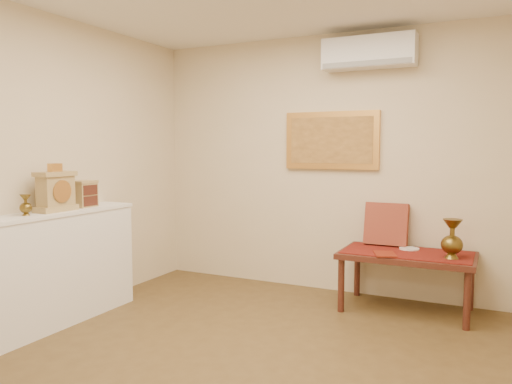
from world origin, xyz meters
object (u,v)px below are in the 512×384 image
Objects in this scene: low_table at (407,260)px; display_ledge at (35,273)px; mantel_clock at (56,191)px; wooden_chest at (84,194)px; brass_urn_tall at (452,234)px.

display_ledge is at bearing -144.90° from low_table.
mantel_clock is 0.35m from wooden_chest.
mantel_clock is 3.20m from low_table.
brass_urn_tall is 3.56m from display_ledge.
display_ledge is 0.70m from mantel_clock.
brass_urn_tall is at bearing -14.35° from low_table.
brass_urn_tall is 1.73× the size of wooden_chest.
wooden_chest is 0.20× the size of low_table.
wooden_chest reaches higher than brass_urn_tall.
brass_urn_tall is at bearing 27.15° from mantel_clock.
brass_urn_tall is 0.35× the size of low_table.
wooden_chest is (0.01, 0.56, 0.61)m from display_ledge.
display_ledge is 0.83m from wooden_chest.
wooden_chest is (-3.06, -1.22, 0.33)m from brass_urn_tall.
low_table is at bearing 35.10° from display_ledge.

